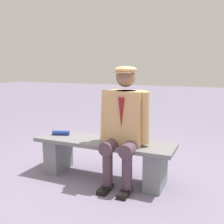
{
  "coord_description": "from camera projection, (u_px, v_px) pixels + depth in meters",
  "views": [
    {
      "loc": [
        -1.29,
        2.73,
        1.33
      ],
      "look_at": [
        -0.11,
        0.0,
        0.81
      ],
      "focal_mm": 42.5,
      "sensor_mm": 36.0,
      "label": 1
    }
  ],
  "objects": [
    {
      "name": "bench",
      "position": [
        103.0,
        154.0,
        3.15
      ],
      "size": [
        1.68,
        0.46,
        0.46
      ],
      "color": "slate",
      "rests_on": "ground"
    },
    {
      "name": "seated_man",
      "position": [
        124.0,
        122.0,
        2.92
      ],
      "size": [
        0.58,
        0.57,
        1.33
      ],
      "color": "tan",
      "rests_on": "ground"
    },
    {
      "name": "ground_plane",
      "position": [
        103.0,
        178.0,
        3.2
      ],
      "size": [
        30.0,
        30.0,
        0.0
      ],
      "primitive_type": "plane",
      "color": "slate"
    },
    {
      "name": "rolled_magazine",
      "position": [
        61.0,
        133.0,
        3.36
      ],
      "size": [
        0.22,
        0.12,
        0.06
      ],
      "primitive_type": "cylinder",
      "rotation": [
        0.0,
        1.57,
        0.31
      ],
      "color": "navy",
      "rests_on": "bench"
    }
  ]
}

